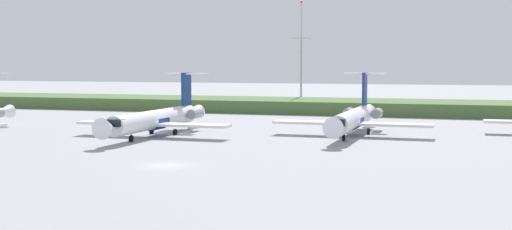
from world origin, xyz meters
TOP-DOWN VIEW (x-y plane):
  - ground_plane at (0.00, 30.00)m, footprint 500.00×500.00m
  - grass_berm at (0.00, 79.69)m, footprint 320.00×20.00m
  - regional_jet_third at (-13.45, 25.67)m, footprint 22.81×31.00m
  - regional_jet_fourth at (13.39, 35.06)m, footprint 22.81×31.00m
  - antenna_mast at (-8.78, 93.38)m, footprint 4.40×0.50m

SIDE VIEW (x-z plane):
  - ground_plane at x=0.00m, z-range 0.00..0.00m
  - grass_berm at x=0.00m, z-range 0.00..2.68m
  - regional_jet_third at x=-13.45m, z-range -1.96..7.04m
  - regional_jet_fourth at x=13.39m, z-range -1.96..7.04m
  - antenna_mast at x=-8.78m, z-range -2.17..22.99m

